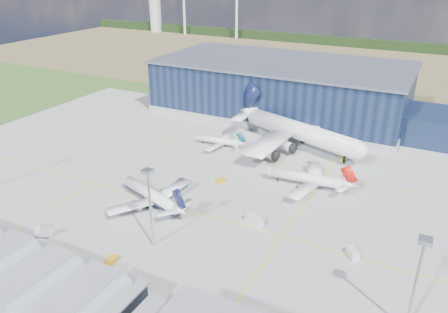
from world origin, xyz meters
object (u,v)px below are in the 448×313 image
gse_cart_a (238,147)px  hangar (287,91)px  gse_tug_b (221,181)px  gse_van_a (254,220)px  airliner_red (306,173)px  gse_tug_a (111,260)px  gse_cart_b (315,141)px  light_mast_center (149,196)px  gse_van_b (353,253)px  car_a (77,270)px  gse_van_c (122,273)px  airliner_regional (218,138)px  gse_tug_c (344,159)px  airstair (45,234)px  airliner_widebody (302,123)px  light_mast_east (419,271)px  airliner_navy (150,189)px

gse_cart_a → hangar: bearing=81.5°
gse_tug_b → gse_van_a: size_ratio=0.53×
airliner_red → gse_tug_a: bearing=59.7°
hangar → gse_cart_b: 42.73m
light_mast_center → gse_van_a: light_mast_center is taller
gse_tug_b → gse_cart_a: gse_tug_b is taller
gse_tug_a → airliner_red: bearing=52.6°
light_mast_center → airliner_red: 59.14m
gse_cart_a → gse_cart_b: bearing=30.3°
hangar → gse_van_b: (56.73, -104.82, -10.59)m
gse_cart_a → car_a: bearing=-97.9°
gse_tug_b → gse_van_c: bearing=-67.4°
light_mast_center → gse_van_a: 33.40m
hangar → airliner_regional: (-9.95, -54.80, -7.83)m
gse_tug_c → gse_cart_a: bearing=178.3°
airliner_red → gse_tug_c: 28.62m
light_mast_center → gse_cart_b: (17.92, 92.00, -14.73)m
airliner_regional → airstair: 82.00m
gse_cart_b → gse_van_c: gse_van_c is taller
gse_cart_a → gse_tug_c: gse_tug_c is taller
airliner_regional → gse_van_a: 60.54m
airliner_widebody → gse_van_c: (-12.94, -98.09, -9.98)m
light_mast_center → gse_van_c: 20.08m
gse_tug_b → car_a: (-9.32, -59.14, -0.05)m
light_mast_center → airstair: 33.77m
airliner_regional → gse_cart_b: airliner_regional is taller
hangar → airliner_red: 80.61m
gse_van_a → airstair: 59.39m
light_mast_east → airliner_regional: size_ratio=0.99×
hangar → gse_van_c: size_ratio=33.02×
gse_tug_b → gse_van_b: (50.41, -21.16, 0.35)m
gse_van_b → gse_cart_b: gse_van_b is taller
airstair → airliner_navy: bearing=70.5°
airliner_widebody → car_a: size_ratio=18.22×
gse_tug_a → gse_van_c: bearing=-36.5°
car_a → gse_van_b: bearing=-35.4°
gse_van_b → airstair: bearing=166.5°
airliner_regional → gse_van_a: bearing=122.7°
airliner_navy → airstair: 33.02m
airliner_widebody → gse_van_a: 62.74m
gse_van_c → car_a: bearing=86.3°
airliner_navy → airstair: size_ratio=6.83×
gse_van_c → airliner_navy: bearing=0.7°
gse_cart_a → airliner_widebody: bearing=21.8°
hangar → airstair: bearing=-99.0°
light_mast_east → gse_cart_b: 104.39m
airliner_widebody → gse_van_a: bearing=-64.3°
gse_cart_b → car_a: (-28.11, -110.00, -0.07)m
airliner_navy → airliner_widebody: airliner_widebody is taller
airliner_navy → gse_van_a: airliner_navy is taller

